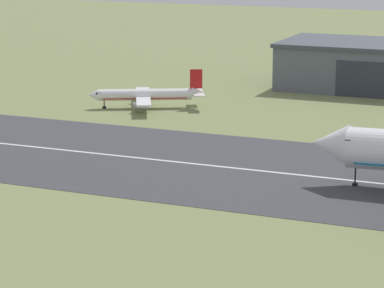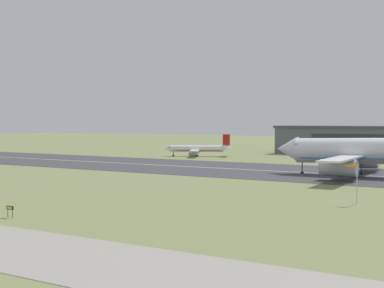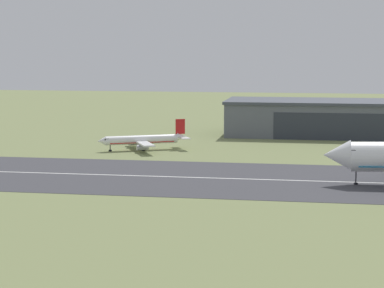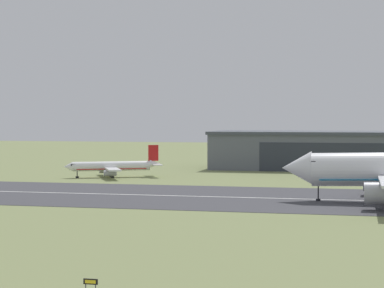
{
  "view_description": "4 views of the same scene",
  "coord_description": "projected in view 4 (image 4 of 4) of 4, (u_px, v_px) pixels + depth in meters",
  "views": [
    {
      "loc": [
        61.07,
        -4.96,
        37.3
      ],
      "look_at": [
        14.06,
        106.52,
        8.7
      ],
      "focal_mm": 85.0,
      "sensor_mm": 36.0,
      "label": 1
    },
    {
      "loc": [
        76.95,
        -3.95,
        13.3
      ],
      "look_at": [
        8.86,
        111.01,
        7.44
      ],
      "focal_mm": 50.0,
      "sensor_mm": 36.0,
      "label": 2
    },
    {
      "loc": [
        25.05,
        -29.9,
        28.27
      ],
      "look_at": [
        -0.44,
        119.4,
        8.42
      ],
      "focal_mm": 70.0,
      "sensor_mm": 36.0,
      "label": 3
    },
    {
      "loc": [
        41.72,
        -14.45,
        15.6
      ],
      "look_at": [
        14.35,
        101.4,
        11.25
      ],
      "focal_mm": 70.0,
      "sensor_mm": 36.0,
      "label": 4
    }
  ],
  "objects": [
    {
      "name": "hangar_building",
      "position": [
        342.0,
        150.0,
        220.71
      ],
      "size": [
        77.18,
        26.07,
        11.26
      ],
      "color": "slate",
      "rests_on": "ground_plane"
    },
    {
      "name": "runway_strip",
      "position": [
        152.0,
        195.0,
        148.11
      ],
      "size": [
        490.61,
        43.82,
        0.06
      ],
      "primitive_type": "cube",
      "color": "#3D3D42",
      "rests_on": "ground_plane"
    },
    {
      "name": "airplane_parked_east",
      "position": [
        113.0,
        166.0,
        192.43
      ],
      "size": [
        24.82,
        20.76,
        8.25
      ],
      "color": "white",
      "rests_on": "ground_plane"
    },
    {
      "name": "runway_sign",
      "position": [
        91.0,
        284.0,
        64.48
      ],
      "size": [
        1.29,
        0.13,
        1.62
      ],
      "color": "#4C4C51",
      "rests_on": "ground_plane"
    },
    {
      "name": "runway_centreline",
      "position": [
        152.0,
        195.0,
        148.11
      ],
      "size": [
        441.55,
        0.7,
        0.01
      ],
      "primitive_type": "cube",
      "color": "silver",
      "rests_on": "runway_strip"
    }
  ]
}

